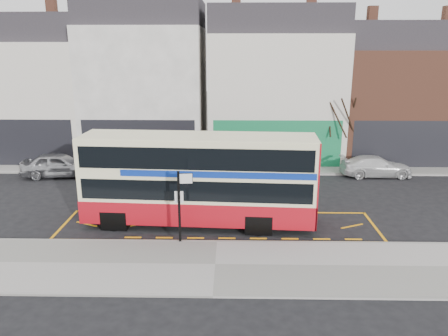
{
  "coord_description": "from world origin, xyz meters",
  "views": [
    {
      "loc": [
        0.61,
        -16.63,
        7.86
      ],
      "look_at": [
        0.24,
        2.0,
        2.57
      ],
      "focal_mm": 35.0,
      "sensor_mm": 36.0,
      "label": 1
    }
  ],
  "objects_px": {
    "bus_stop_post": "(181,200)",
    "street_tree_right": "(341,106)",
    "car_silver": "(59,165)",
    "car_white": "(376,166)",
    "car_grey": "(196,166)",
    "double_decker_bus": "(199,179)"
  },
  "relations": [
    {
      "from": "bus_stop_post",
      "to": "car_white",
      "type": "height_order",
      "value": "bus_stop_post"
    },
    {
      "from": "bus_stop_post",
      "to": "car_white",
      "type": "xyz_separation_m",
      "value": [
        10.91,
        9.83,
        -1.31
      ]
    },
    {
      "from": "bus_stop_post",
      "to": "car_grey",
      "type": "height_order",
      "value": "bus_stop_post"
    },
    {
      "from": "car_silver",
      "to": "street_tree_right",
      "type": "distance_m",
      "value": 18.04
    },
    {
      "from": "double_decker_bus",
      "to": "bus_stop_post",
      "type": "bearing_deg",
      "value": -101.93
    },
    {
      "from": "bus_stop_post",
      "to": "car_silver",
      "type": "xyz_separation_m",
      "value": [
        -8.59,
        9.33,
        -1.18
      ]
    },
    {
      "from": "bus_stop_post",
      "to": "street_tree_right",
      "type": "xyz_separation_m",
      "value": [
        8.97,
        11.77,
        2.15
      ]
    },
    {
      "from": "car_silver",
      "to": "car_grey",
      "type": "xyz_separation_m",
      "value": [
        8.36,
        0.39,
        -0.13
      ]
    },
    {
      "from": "bus_stop_post",
      "to": "car_grey",
      "type": "xyz_separation_m",
      "value": [
        -0.23,
        9.72,
        -1.31
      ]
    },
    {
      "from": "bus_stop_post",
      "to": "car_silver",
      "type": "height_order",
      "value": "bus_stop_post"
    },
    {
      "from": "car_silver",
      "to": "street_tree_right",
      "type": "height_order",
      "value": "street_tree_right"
    },
    {
      "from": "street_tree_right",
      "to": "bus_stop_post",
      "type": "bearing_deg",
      "value": -127.32
    },
    {
      "from": "car_silver",
      "to": "street_tree_right",
      "type": "bearing_deg",
      "value": -88.32
    },
    {
      "from": "double_decker_bus",
      "to": "car_white",
      "type": "height_order",
      "value": "double_decker_bus"
    },
    {
      "from": "car_grey",
      "to": "street_tree_right",
      "type": "bearing_deg",
      "value": -79.86
    },
    {
      "from": "bus_stop_post",
      "to": "street_tree_right",
      "type": "bearing_deg",
      "value": 47.78
    },
    {
      "from": "car_silver",
      "to": "street_tree_right",
      "type": "xyz_separation_m",
      "value": [
        17.56,
        2.43,
        3.34
      ]
    },
    {
      "from": "car_white",
      "to": "street_tree_right",
      "type": "distance_m",
      "value": 4.41
    },
    {
      "from": "car_silver",
      "to": "car_white",
      "type": "height_order",
      "value": "car_silver"
    },
    {
      "from": "double_decker_bus",
      "to": "car_white",
      "type": "bearing_deg",
      "value": 40.02
    },
    {
      "from": "car_silver",
      "to": "car_grey",
      "type": "bearing_deg",
      "value": -93.55
    },
    {
      "from": "bus_stop_post",
      "to": "street_tree_right",
      "type": "distance_m",
      "value": 14.95
    }
  ]
}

